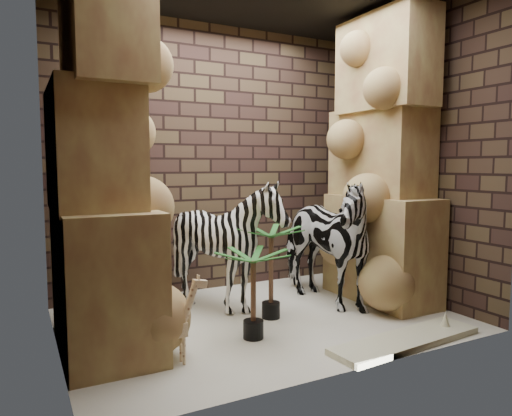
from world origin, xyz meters
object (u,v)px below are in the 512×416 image
zebra_right (320,231)px  surfboard (406,340)px  palm_back (253,294)px  zebra_left (226,252)px  palm_front (271,272)px  giraffe_toy (171,321)px

zebra_right → surfboard: bearing=-94.4°
zebra_right → palm_back: zebra_right is taller
palm_back → surfboard: 1.29m
zebra_left → palm_back: zebra_left is taller
surfboard → palm_front: bearing=117.7°
zebra_right → giraffe_toy: 2.00m
zebra_left → surfboard: 1.81m
zebra_right → zebra_left: size_ratio=1.18×
zebra_right → zebra_left: zebra_right is taller
zebra_right → palm_back: 1.24m
zebra_left → giraffe_toy: bearing=-113.0°
zebra_right → surfboard: (-0.00, -1.22, -0.74)m
palm_back → giraffe_toy: bearing=-165.5°
zebra_right → surfboard: size_ratio=1.08×
zebra_right → palm_back: size_ratio=2.03×
giraffe_toy → palm_back: bearing=13.3°
giraffe_toy → palm_back: palm_back is taller
palm_front → palm_back: palm_front is taller
zebra_left → palm_front: 0.50m
surfboard → giraffe_toy: bearing=160.8°
surfboard → palm_back: bearing=142.8°
giraffe_toy → surfboard: 1.88m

